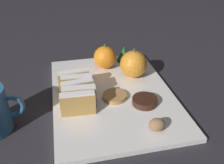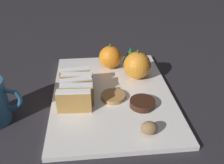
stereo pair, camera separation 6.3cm
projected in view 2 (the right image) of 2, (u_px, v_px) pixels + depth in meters
ground_plane at (112, 96)px, 0.66m from camera, size 6.00×6.00×0.00m
serving_platter at (112, 94)px, 0.65m from camera, size 0.30×0.42×0.01m
stollen_slice_front at (74, 101)px, 0.57m from camera, size 0.08×0.02×0.06m
stollen_slice_second at (77, 95)px, 0.59m from camera, size 0.08×0.02×0.06m
stollen_slice_third at (77, 89)px, 0.61m from camera, size 0.08×0.03×0.06m
stollen_slice_fourth at (77, 83)px, 0.63m from camera, size 0.08×0.02×0.06m
stollen_slice_fifth at (75, 78)px, 0.65m from camera, size 0.08×0.03×0.06m
orange_near at (110, 57)px, 0.75m from camera, size 0.07×0.07×0.08m
orange_far at (137, 65)px, 0.69m from camera, size 0.08×0.08×0.08m
walnut at (149, 128)px, 0.51m from camera, size 0.03×0.03×0.03m
chocolate_cookie at (142, 103)px, 0.59m from camera, size 0.06×0.06×0.02m
gingerbread_cookie at (115, 96)px, 0.62m from camera, size 0.06×0.06×0.01m
evergreen_sprig at (131, 54)px, 0.79m from camera, size 0.05×0.05×0.05m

